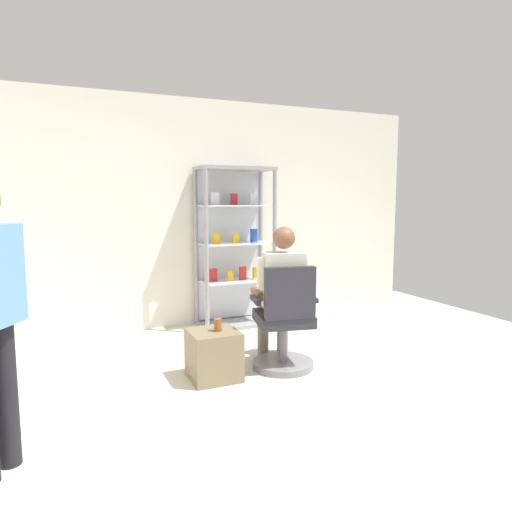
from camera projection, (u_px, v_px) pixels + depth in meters
ground_plane at (328, 433)px, 3.08m from camera, size 7.20×7.20×0.00m
back_wall at (195, 214)px, 5.64m from camera, size 6.00×0.10×2.70m
display_cabinet_main at (233, 246)px, 5.63m from camera, size 0.90×0.45×1.90m
office_chair at (285, 327)px, 4.17m from camera, size 0.61×0.58×0.96m
seated_shopkeeper at (281, 289)px, 4.29m from camera, size 0.55×0.61×1.29m
storage_crate at (214, 355)px, 3.98m from camera, size 0.41×0.40×0.42m
tea_glass at (218, 325)px, 3.95m from camera, size 0.07×0.07×0.11m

